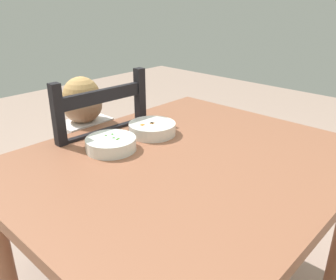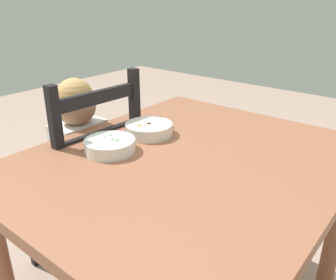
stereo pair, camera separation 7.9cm
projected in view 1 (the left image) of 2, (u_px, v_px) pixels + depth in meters
name	position (u px, v px, depth m)	size (l,w,h in m)	color
dining_table	(186.00, 186.00, 1.24)	(1.18, 0.98, 0.77)	#955B40
dining_chair	(92.00, 183.00, 1.63)	(0.44, 0.44, 1.00)	black
child_figure	(90.00, 151.00, 1.56)	(0.32, 0.31, 0.97)	white
bowl_of_peas	(111.00, 144.00, 1.25)	(0.18, 0.18, 0.05)	white
bowl_of_carrots	(152.00, 128.00, 1.39)	(0.19, 0.19, 0.05)	white
spoon	(138.00, 136.00, 1.37)	(0.14, 0.05, 0.01)	silver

